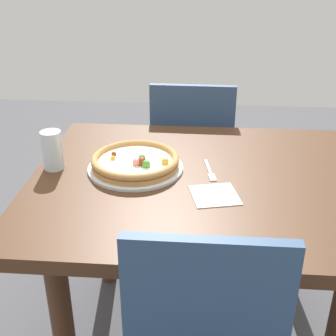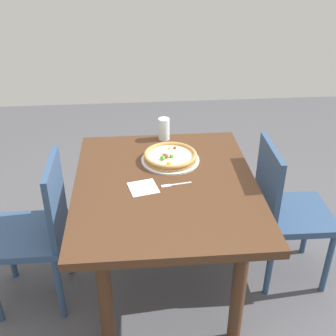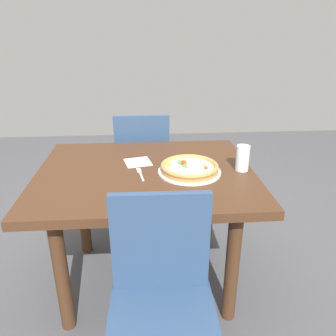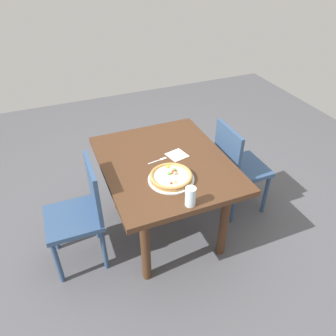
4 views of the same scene
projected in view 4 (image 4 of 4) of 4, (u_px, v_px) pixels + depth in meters
ground_plane at (166, 227)px, 2.91m from camera, size 6.00×6.00×0.00m
dining_table at (165, 172)px, 2.54m from camera, size 1.14×0.95×0.73m
chair_near at (81, 212)px, 2.38m from camera, size 0.41×0.41×0.88m
chair_far at (237, 166)px, 2.85m from camera, size 0.40×0.40×0.88m
plate at (171, 179)px, 2.29m from camera, size 0.33×0.33×0.01m
pizza at (171, 176)px, 2.28m from camera, size 0.30×0.30×0.05m
fork at (159, 160)px, 2.49m from camera, size 0.04×0.17×0.00m
drinking_glass at (190, 197)px, 2.05m from camera, size 0.07×0.07×0.14m
napkin at (177, 155)px, 2.55m from camera, size 0.17×0.17×0.00m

